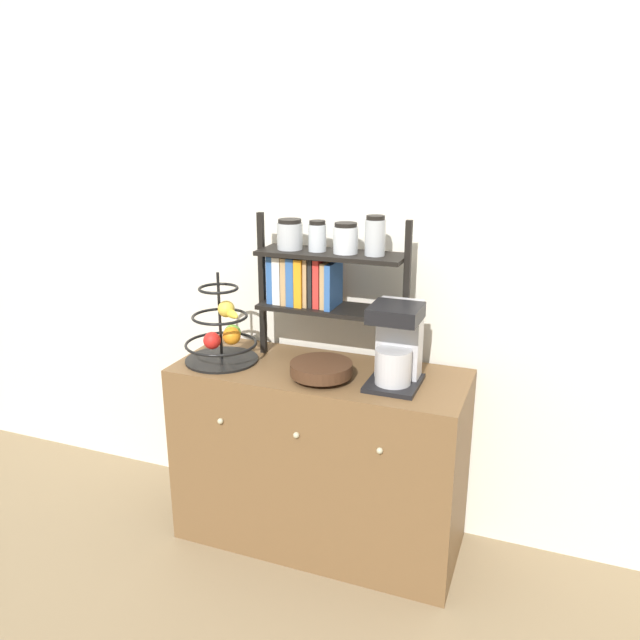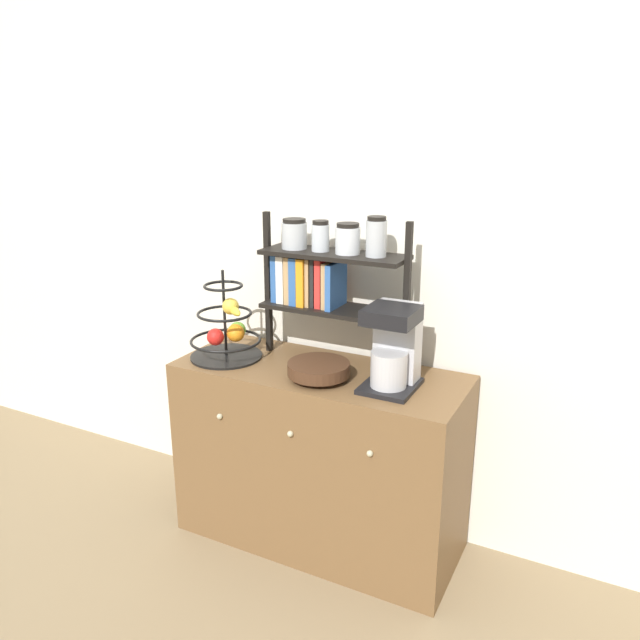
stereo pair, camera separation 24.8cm
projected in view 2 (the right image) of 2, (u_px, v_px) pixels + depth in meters
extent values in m
plane|color=#847051|center=(293.00, 568.00, 2.58)|extent=(12.00, 12.00, 0.00)
cube|color=silver|center=(350.00, 237.00, 2.64)|extent=(7.00, 0.05, 2.60)
cube|color=brown|center=(319.00, 457.00, 2.66)|extent=(1.20, 0.48, 0.80)
sphere|color=#B2AD8C|center=(220.00, 416.00, 2.53)|extent=(0.02, 0.02, 0.02)
sphere|color=#B2AD8C|center=(290.00, 434.00, 2.39)|extent=(0.02, 0.02, 0.02)
sphere|color=#B2AD8C|center=(370.00, 454.00, 2.24)|extent=(0.02, 0.02, 0.02)
cube|color=black|center=(390.00, 386.00, 2.37)|extent=(0.20, 0.23, 0.02)
cube|color=#B7B7BC|center=(398.00, 341.00, 2.37)|extent=(0.17, 0.09, 0.30)
cylinder|color=#B7B7BC|center=(389.00, 369.00, 2.32)|extent=(0.14, 0.14, 0.14)
cube|color=black|center=(392.00, 315.00, 2.27)|extent=(0.19, 0.19, 0.06)
cylinder|color=black|center=(227.00, 356.00, 2.68)|extent=(0.31, 0.31, 0.01)
cylinder|color=black|center=(224.00, 313.00, 2.63)|extent=(0.01, 0.01, 0.37)
torus|color=black|center=(226.00, 340.00, 2.66)|extent=(0.30, 0.30, 0.01)
torus|color=black|center=(224.00, 313.00, 2.63)|extent=(0.23, 0.23, 0.01)
torus|color=black|center=(223.00, 286.00, 2.59)|extent=(0.17, 0.17, 0.01)
sphere|color=red|center=(215.00, 337.00, 2.59)|extent=(0.07, 0.07, 0.07)
sphere|color=#6BAD33|center=(238.00, 330.00, 2.68)|extent=(0.07, 0.07, 0.07)
sphere|color=orange|center=(236.00, 333.00, 2.64)|extent=(0.08, 0.08, 0.08)
ellipsoid|color=yellow|center=(234.00, 310.00, 2.60)|extent=(0.14, 0.12, 0.04)
sphere|color=gold|center=(231.00, 306.00, 2.61)|extent=(0.07, 0.07, 0.07)
cylinder|color=#422819|center=(319.00, 377.00, 2.45)|extent=(0.14, 0.14, 0.02)
cylinder|color=#422819|center=(319.00, 369.00, 2.44)|extent=(0.25, 0.25, 0.05)
cube|color=black|center=(268.00, 283.00, 2.68)|extent=(0.02, 0.02, 0.61)
cube|color=black|center=(406.00, 301.00, 2.41)|extent=(0.02, 0.02, 0.61)
cube|color=black|center=(333.00, 309.00, 2.57)|extent=(0.60, 0.20, 0.02)
cube|color=black|center=(334.00, 255.00, 2.50)|extent=(0.60, 0.20, 0.02)
cube|color=#2D599E|center=(280.00, 277.00, 2.64)|extent=(0.03, 0.12, 0.20)
cube|color=white|center=(287.00, 278.00, 2.63)|extent=(0.03, 0.13, 0.20)
cube|color=tan|center=(294.00, 278.00, 2.61)|extent=(0.02, 0.14, 0.20)
cube|color=#2D599E|center=(300.00, 279.00, 2.60)|extent=(0.03, 0.15, 0.20)
cube|color=orange|center=(308.00, 280.00, 2.58)|extent=(0.03, 0.15, 0.20)
cube|color=tan|center=(314.00, 281.00, 2.57)|extent=(0.02, 0.13, 0.20)
cube|color=black|center=(318.00, 281.00, 2.56)|extent=(0.02, 0.12, 0.20)
cube|color=red|center=(324.00, 282.00, 2.55)|extent=(0.03, 0.13, 0.20)
cube|color=tan|center=(330.00, 284.00, 2.54)|extent=(0.02, 0.13, 0.19)
cube|color=#2D599E|center=(336.00, 285.00, 2.53)|extent=(0.02, 0.16, 0.19)
cylinder|color=#ADB2B7|center=(294.00, 236.00, 2.56)|extent=(0.11, 0.11, 0.11)
cylinder|color=black|center=(294.00, 221.00, 2.54)|extent=(0.09, 0.09, 0.02)
cylinder|color=silver|center=(320.00, 238.00, 2.51)|extent=(0.07, 0.07, 0.11)
cylinder|color=black|center=(320.00, 222.00, 2.49)|extent=(0.07, 0.07, 0.02)
cylinder|color=silver|center=(348.00, 241.00, 2.45)|extent=(0.10, 0.10, 0.11)
cylinder|color=black|center=(348.00, 225.00, 2.44)|extent=(0.09, 0.09, 0.02)
cylinder|color=#ADB2B7|center=(376.00, 239.00, 2.40)|extent=(0.08, 0.08, 0.14)
cylinder|color=black|center=(377.00, 218.00, 2.37)|extent=(0.07, 0.07, 0.02)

